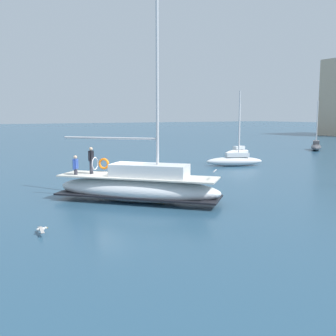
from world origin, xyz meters
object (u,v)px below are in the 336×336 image
Objects in this scene: moored_catamaran at (316,146)px; mooring_buoy at (159,179)px; moored_sloop_near at (235,160)px; main_sailboat at (139,186)px; moored_cutter_left at (238,151)px; seagull at (41,229)px.

moored_catamaran reaches higher than mooring_buoy.
moored_catamaran is at bearing 110.36° from moored_sloop_near.
main_sailboat is 17.83m from moored_sloop_near.
mooring_buoy is (4.27, -10.71, -0.38)m from moored_sloop_near.
main_sailboat is 2.18× the size of moored_cutter_left.
moored_sloop_near is 1.05× the size of moored_catamaran.
seagull is 13.88m from mooring_buoy.
moored_cutter_left is at bearing -92.22° from moored_catamaran.
moored_sloop_near reaches higher than seagull.
main_sailboat is 6.93m from mooring_buoy.
seagull is (21.61, -28.55, -0.23)m from moored_cutter_left.
seagull is (3.64, -6.26, -0.67)m from main_sailboat.
seagull is (21.08, -42.11, -0.33)m from moored_catamaran.
main_sailboat is 13.13× the size of seagull.
moored_sloop_near is 22.28m from moored_catamaran.
moored_cutter_left is (-8.28, 7.33, -0.10)m from moored_sloop_near.
mooring_buoy is at bearing -69.17° from moored_catamaran.
moored_cutter_left is 6.80× the size of mooring_buoy.
moored_cutter_left is 21.97m from mooring_buoy.
main_sailboat reaches higher than mooring_buoy.
moored_cutter_left is at bearing 124.83° from mooring_buoy.
moored_sloop_near is at bearing 111.75° from mooring_buoy.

